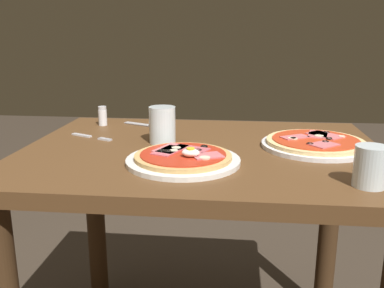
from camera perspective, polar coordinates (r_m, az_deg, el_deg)
dining_table at (r=1.24m, az=1.36°, el=-6.53°), size 1.01×0.77×0.75m
pizza_foreground at (r=1.05m, az=-1.19°, el=-1.94°), size 0.29×0.29×0.05m
pizza_across_left at (r=1.25m, az=16.30°, el=0.09°), size 0.30×0.30×0.03m
water_glass_near at (r=0.97m, az=22.90°, el=-3.15°), size 0.07×0.07×0.09m
water_glass_far at (r=1.24m, az=-4.02°, el=2.25°), size 0.08×0.08×0.11m
fork at (r=1.35m, az=-13.82°, el=1.01°), size 0.15×0.08×0.00m
knife at (r=1.47m, az=-5.52°, el=2.48°), size 0.19×0.10×0.01m
salt_shaker at (r=1.51m, az=-11.97°, el=3.72°), size 0.03×0.03×0.07m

